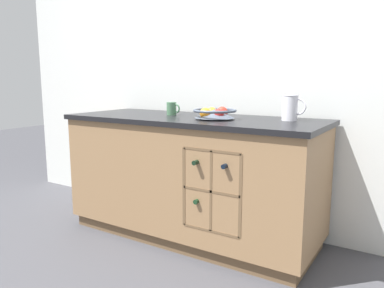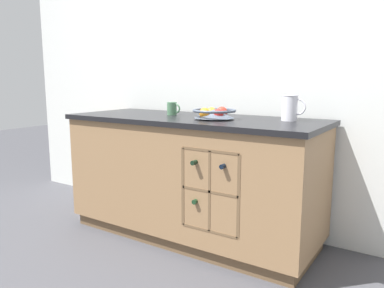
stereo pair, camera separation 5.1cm
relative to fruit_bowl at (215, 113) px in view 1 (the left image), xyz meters
name	(u,v)px [view 1 (the left image)]	position (x,y,z in m)	size (l,w,h in m)	color
ground_plane	(192,235)	(-0.21, 0.06, -0.93)	(14.00, 14.00, 0.00)	#424247
back_wall	(220,64)	(-0.21, 0.47, 0.34)	(4.40, 0.06, 2.55)	silver
kitchen_island	(192,177)	(-0.21, 0.05, -0.48)	(1.87, 0.74, 0.89)	brown
fruit_bowl	(215,113)	(0.00, 0.00, 0.00)	(0.29, 0.29, 0.08)	#4C5666
white_pitcher	(290,107)	(0.45, 0.19, 0.04)	(0.16, 0.11, 0.17)	white
ceramic_mug	(172,109)	(-0.42, 0.10, 0.01)	(0.11, 0.07, 0.10)	#4C7A56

